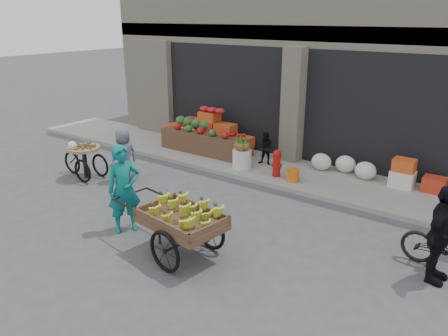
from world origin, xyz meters
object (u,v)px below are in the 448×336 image
Objects in this scene: fire_hydrant at (277,162)px; vendor_grey at (124,155)px; orange_bucket at (293,175)px; banana_cart at (179,216)px; seated_person at (266,148)px; cyclist at (440,235)px; vendor_woman at (124,189)px; pineapple_bin at (242,159)px; tricycle_cart at (84,157)px.

vendor_grey is (-3.14, -2.30, 0.19)m from fire_hydrant.
banana_cart is at bearing -90.50° from orange_bucket.
banana_cart is 1.88× the size of vendor_grey.
seated_person reaches higher than fire_hydrant.
seated_person is at bearing 154.06° from vendor_grey.
vendor_woman is at bearing 113.43° from cyclist.
fire_hydrant is 0.96m from seated_person.
pineapple_bin reaches higher than orange_bucket.
cyclist is (8.47, 0.28, 0.25)m from tricycle_cart.
seated_person is 0.65× the size of tricycle_cart.
vendor_grey reaches higher than pineapple_bin.
vendor_woman is at bearing -89.20° from pineapple_bin.
fire_hydrant is at bearing -52.88° from seated_person.
seated_person is 5.89m from cyclist.
vendor_grey reaches higher than fire_hydrant.
pineapple_bin is 0.20× the size of banana_cart.
seated_person is at bearing 26.52° from vendor_woman.
vendor_woman is at bearing -25.00° from tricycle_cart.
cyclist reaches higher than seated_person.
seated_person is 0.53× the size of vendor_woman.
orange_bucket is 0.20× the size of cyclist.
cyclist is at bearing 1.25° from tricycle_cart.
vendor_woman is 1.08× the size of cyclist.
pineapple_bin is 1.62× the size of orange_bucket.
cyclist reaches higher than orange_bucket.
vendor_woman reaches higher than tricycle_cart.
tricycle_cart is 1.14m from vendor_grey.
orange_bucket is at bearing 10.06° from vendor_woman.
cyclist is (3.79, -2.42, 0.55)m from orange_bucket.
vendor_grey is at bearing -139.58° from seated_person.
pineapple_bin is 3.13m from vendor_grey.
banana_cart is at bearing -18.74° from tricycle_cart.
seated_person is (-1.20, 0.70, 0.31)m from orange_bucket.
fire_hydrant is at bearing 174.29° from orange_bucket.
seated_person is 4.84m from vendor_woman.
seated_person reaches higher than pineapple_bin.
cyclist is (7.43, -0.16, 0.12)m from vendor_grey.
banana_cart reaches higher than orange_bucket.
vendor_woman reaches higher than banana_cart.
vendor_woman is (0.06, -4.22, 0.51)m from pineapple_bin.
banana_cart is at bearing -83.80° from fire_hydrant.
pineapple_bin is at bearing 31.36° from vendor_woman.
banana_cart is at bearing -70.09° from pineapple_bin.
fire_hydrant is at bearing 32.64° from tricycle_cart.
pineapple_bin is at bearing 117.74° from banana_cart.
vendor_woman reaches higher than fire_hydrant.
fire_hydrant is at bearing 104.03° from banana_cart.
banana_cart is at bearing 75.06° from vendor_grey.
seated_person is at bearing 111.14° from banana_cart.
vendor_grey is 0.85× the size of cyclist.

